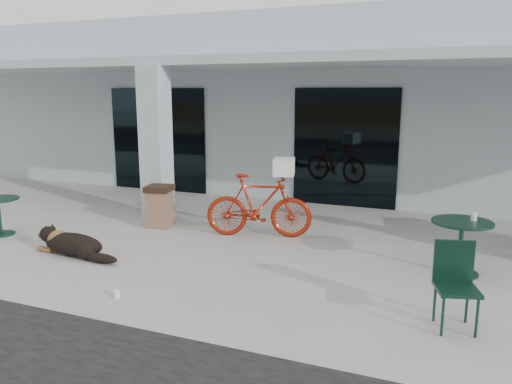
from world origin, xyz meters
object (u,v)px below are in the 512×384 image
at_px(dog, 73,243).
at_px(cafe_table_far, 460,248).
at_px(trash_receptacle, 160,206).
at_px(cafe_chair_far_a, 457,288).
at_px(cafe_table_near, 0,217).
at_px(bicycle, 259,206).

bearing_deg(dog, cafe_table_far, 18.56).
distance_m(dog, trash_receptacle, 2.08).
bearing_deg(cafe_chair_far_a, trash_receptacle, 139.74).
distance_m(cafe_table_near, trash_receptacle, 2.93).
distance_m(cafe_table_near, cafe_table_far, 7.98).
bearing_deg(trash_receptacle, cafe_table_near, -146.83).
bearing_deg(cafe_table_near, trash_receptacle, 33.17).
bearing_deg(dog, cafe_table_near, 172.62).
relative_size(dog, cafe_table_near, 1.75).
distance_m(dog, cafe_table_near, 2.17).
bearing_deg(trash_receptacle, bicycle, 2.79).
bearing_deg(trash_receptacle, cafe_table_far, -6.23).
height_order(dog, cafe_table_near, cafe_table_near).
bearing_deg(cafe_table_far, cafe_chair_far_a, -91.08).
distance_m(cafe_table_far, trash_receptacle, 5.50).
distance_m(bicycle, trash_receptacle, 2.06).
height_order(dog, cafe_table_far, cafe_table_far).
bearing_deg(cafe_table_near, bicycle, 20.71).
bearing_deg(cafe_chair_far_a, dog, 160.00).
xyz_separation_m(dog, trash_receptacle, (0.33, 2.05, 0.20)).
height_order(bicycle, cafe_chair_far_a, bicycle).
xyz_separation_m(cafe_table_far, trash_receptacle, (-5.47, 0.60, 0.01)).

